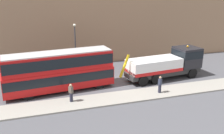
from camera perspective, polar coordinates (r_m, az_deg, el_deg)
ground_plane at (r=28.80m, az=1.26°, el=-3.37°), size 120.00×120.00×0.00m
near_kerb at (r=25.13m, az=4.37°, el=-6.44°), size 60.00×2.80×0.15m
building_facade at (r=35.27m, az=-3.30°, el=13.89°), size 60.00×1.50×16.00m
recovery_tow_truck at (r=30.19m, az=12.18°, el=0.74°), size 10.23×3.52×3.67m
double_decker_bus at (r=26.33m, az=-11.64°, el=-0.61°), size 11.20×3.63×4.06m
pedestrian_onlooker at (r=23.71m, az=-9.09°, el=-5.73°), size 0.43×0.48×1.71m
pedestrian_bystander at (r=25.77m, az=10.60°, el=-3.89°), size 0.48×0.45×1.71m
street_lamp at (r=33.02m, az=-8.17°, el=5.44°), size 0.36×0.36×5.83m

